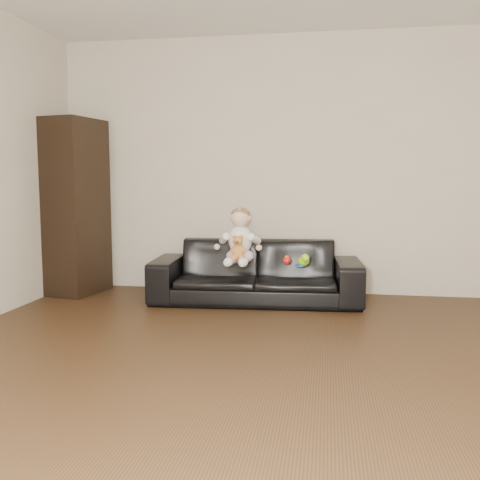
% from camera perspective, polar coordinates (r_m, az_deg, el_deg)
% --- Properties ---
extents(floor, '(5.50, 5.50, 0.00)m').
position_cam_1_polar(floor, '(2.97, 3.63, -16.44)').
color(floor, '#3A2514').
rests_on(floor, ground).
extents(wall_back, '(5.00, 0.00, 5.00)m').
position_cam_1_polar(wall_back, '(5.48, 6.61, 7.91)').
color(wall_back, '#BDB39F').
rests_on(wall_back, ground).
extents(sofa, '(2.00, 0.89, 0.57)m').
position_cam_1_polar(sofa, '(5.09, 1.72, -3.38)').
color(sofa, black).
rests_on(sofa, floor).
extents(cabinet, '(0.54, 0.67, 1.76)m').
position_cam_1_polar(cabinet, '(5.67, -17.14, 3.38)').
color(cabinet, black).
rests_on(cabinet, floor).
extents(shelf_item, '(0.22, 0.28, 0.28)m').
position_cam_1_polar(shelf_item, '(5.66, -17.09, 7.38)').
color(shelf_item, silver).
rests_on(shelf_item, cabinet).
extents(baby, '(0.35, 0.44, 0.52)m').
position_cam_1_polar(baby, '(4.96, -0.03, 0.10)').
color(baby, silver).
rests_on(baby, sofa).
extents(teddy_bear, '(0.13, 0.13, 0.22)m').
position_cam_1_polar(teddy_bear, '(4.81, -0.21, -0.81)').
color(teddy_bear, '#C07A37').
rests_on(teddy_bear, sofa).
extents(toy_green, '(0.14, 0.15, 0.09)m').
position_cam_1_polar(toy_green, '(4.87, 6.77, -2.26)').
color(toy_green, '#87CC18').
rests_on(toy_green, sofa).
extents(toy_rattle, '(0.09, 0.09, 0.07)m').
position_cam_1_polar(toy_rattle, '(4.95, 5.02, -2.20)').
color(toy_rattle, red).
rests_on(toy_rattle, sofa).
extents(toy_blue_disc, '(0.12, 0.12, 0.01)m').
position_cam_1_polar(toy_blue_disc, '(4.88, 6.41, -2.71)').
color(toy_blue_disc, blue).
rests_on(toy_blue_disc, sofa).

